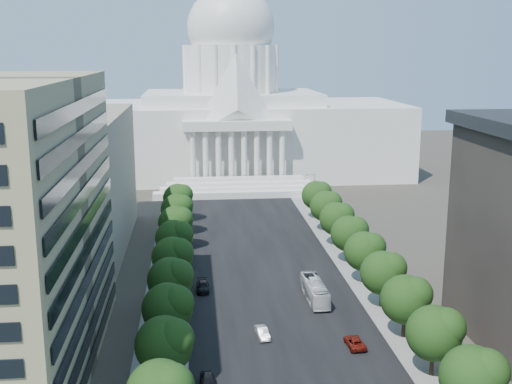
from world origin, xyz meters
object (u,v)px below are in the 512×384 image
object	(u,v)px
car_silver	(262,333)
car_red	(355,342)
car_dark_a	(208,382)
city_bus	(315,290)
car_dark_b	(203,287)

from	to	relation	value
car_silver	car_red	distance (m)	14.15
car_silver	car_dark_a	bearing A→B (deg)	-129.03
car_red	city_bus	size ratio (longest dim) A/B	0.41
car_silver	car_dark_b	size ratio (longest dim) A/B	0.82
car_dark_a	city_bus	size ratio (longest dim) A/B	0.37
car_silver	city_bus	bearing A→B (deg)	44.82
car_dark_a	car_silver	distance (m)	16.67
city_bus	car_silver	bearing A→B (deg)	-128.54
car_red	car_dark_b	bearing A→B (deg)	-51.38
car_silver	car_dark_b	world-z (taller)	car_dark_b
car_dark_b	city_bus	bearing A→B (deg)	-18.77
car_silver	car_red	size ratio (longest dim) A/B	0.88
car_dark_a	city_bus	world-z (taller)	city_bus
car_silver	car_dark_b	xyz separation A→B (m)	(-8.78, 20.55, 0.06)
car_dark_a	car_red	bearing A→B (deg)	17.52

